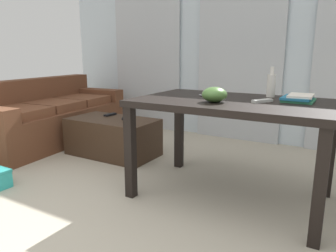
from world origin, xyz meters
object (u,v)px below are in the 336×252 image
at_px(bottle_near, 271,85).
at_px(scissors, 202,95).
at_px(tv_remote_on_table, 262,101).
at_px(couch, 49,117).
at_px(craft_table, 232,112).
at_px(tv_remote_secondary, 110,115).
at_px(bowl, 215,95).
at_px(book_stack, 299,98).
at_px(tv_remote_primary, 125,118).
at_px(coffee_table, 113,137).

height_order(bottle_near, scissors, bottle_near).
relative_size(bottle_near, tv_remote_on_table, 1.42).
distance_m(couch, craft_table, 2.62).
bearing_deg(bottle_near, tv_remote_on_table, -87.29).
bearing_deg(scissors, tv_remote_on_table, -11.57).
height_order(craft_table, tv_remote_secondary, craft_table).
bearing_deg(tv_remote_secondary, craft_table, -17.23).
xyz_separation_m(bowl, book_stack, (0.51, 0.33, -0.03)).
distance_m(scissors, tv_remote_primary, 1.18).
distance_m(coffee_table, tv_remote_primary, 0.26).
bearing_deg(tv_remote_secondary, bowl, -23.70).
xyz_separation_m(scissors, tv_remote_secondary, (-1.33, 0.40, -0.35)).
bearing_deg(tv_remote_primary, coffee_table, -176.16).
bearing_deg(bowl, scissors, 128.31).
bearing_deg(bottle_near, coffee_table, 177.88).
relative_size(craft_table, book_stack, 5.49).
bearing_deg(book_stack, tv_remote_primary, 170.98).
bearing_deg(tv_remote_primary, book_stack, -39.99).
bearing_deg(couch, book_stack, -4.85).
bearing_deg(bowl, craft_table, 65.87).
distance_m(coffee_table, craft_table, 1.59).
height_order(craft_table, book_stack, book_stack).
bearing_deg(tv_remote_primary, tv_remote_on_table, -46.92).
xyz_separation_m(coffee_table, book_stack, (1.91, -0.21, 0.59)).
bearing_deg(coffee_table, tv_remote_on_table, -12.37).
bearing_deg(scissors, coffee_table, 167.29).
relative_size(scissors, tv_remote_secondary, 0.69).
bearing_deg(tv_remote_secondary, tv_remote_primary, -12.10).
distance_m(tv_remote_primary, tv_remote_secondary, 0.26).
relative_size(tv_remote_on_table, tv_remote_primary, 0.95).
height_order(craft_table, bottle_near, bottle_near).
bearing_deg(coffee_table, tv_remote_secondary, 136.49).
distance_m(book_stack, scissors, 0.73).
distance_m(bottle_near, tv_remote_primary, 1.63).
bearing_deg(bottle_near, bowl, -120.52).
xyz_separation_m(couch, bottle_near, (2.76, -0.11, 0.56)).
relative_size(couch, book_stack, 7.96).
distance_m(couch, tv_remote_on_table, 2.85).
bearing_deg(book_stack, coffee_table, 173.87).
bearing_deg(tv_remote_primary, couch, 150.51).
relative_size(scissors, tv_remote_primary, 0.66).
xyz_separation_m(bottle_near, scissors, (-0.49, -0.21, -0.09)).
xyz_separation_m(craft_table, tv_remote_secondary, (-1.62, 0.50, -0.26)).
relative_size(couch, tv_remote_on_table, 12.43).
relative_size(bottle_near, bowl, 1.32).
relative_size(book_stack, scissors, 2.25).
bearing_deg(bottle_near, scissors, -157.33).
xyz_separation_m(craft_table, book_stack, (0.43, 0.16, 0.12)).
bearing_deg(book_stack, craft_table, -159.92).
bearing_deg(tv_remote_primary, tv_remote_secondary, 137.11).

